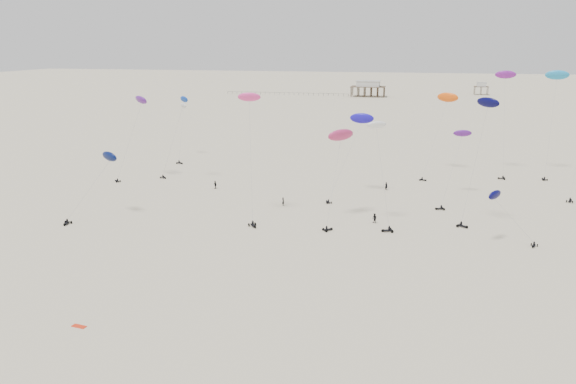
% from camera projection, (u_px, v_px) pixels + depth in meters
% --- Properties ---
extents(ground_plane, '(900.00, 900.00, 0.00)m').
position_uv_depth(ground_plane, '(357.00, 134.00, 206.64)').
color(ground_plane, '#C2B799').
extents(pavilion_main, '(21.00, 13.00, 9.80)m').
position_uv_depth(pavilion_main, '(368.00, 90.00, 348.88)').
color(pavilion_main, brown).
rests_on(pavilion_main, ground).
extents(pavilion_small, '(9.00, 7.00, 8.00)m').
position_uv_depth(pavilion_small, '(481.00, 89.00, 361.93)').
color(pavilion_small, brown).
rests_on(pavilion_small, ground).
extents(pier_fence, '(80.20, 0.20, 1.50)m').
position_uv_depth(pier_fence, '(287.00, 94.00, 361.19)').
color(pier_fence, black).
rests_on(pier_fence, ground).
extents(rig_0, '(8.23, 11.09, 13.85)m').
position_uv_depth(rig_0, '(100.00, 170.00, 106.79)').
color(rig_0, black).
rests_on(rig_0, ground).
extents(rig_2, '(7.37, 16.01, 18.96)m').
position_uv_depth(rig_2, '(457.00, 153.00, 119.37)').
color(rig_2, black).
rests_on(rig_2, ground).
extents(rig_3, '(9.05, 3.78, 9.87)m').
position_uv_depth(rig_3, '(504.00, 207.00, 92.84)').
color(rig_3, black).
rests_on(rig_3, ground).
extents(rig_4, '(6.39, 5.63, 23.62)m').
position_uv_depth(rig_4, '(481.00, 135.00, 99.24)').
color(rig_4, black).
rests_on(rig_4, ground).
extents(rig_5, '(6.24, 10.33, 23.90)m').
position_uv_depth(rig_5, '(250.00, 133.00, 104.11)').
color(rig_5, black).
rests_on(rig_5, ground).
extents(rig_6, '(8.83, 3.72, 20.42)m').
position_uv_depth(rig_6, '(178.00, 123.00, 135.56)').
color(rig_6, black).
rests_on(rig_6, ground).
extents(rig_7, '(9.12, 12.48, 19.36)m').
position_uv_depth(rig_7, '(358.00, 127.00, 121.63)').
color(rig_7, black).
rests_on(rig_7, ground).
extents(rig_8, '(6.46, 15.30, 18.77)m').
position_uv_depth(rig_8, '(182.00, 125.00, 161.61)').
color(rig_8, black).
rests_on(rig_8, ground).
extents(rig_9, '(6.35, 7.71, 19.25)m').
position_uv_depth(rig_9, '(381.00, 166.00, 100.32)').
color(rig_9, black).
rests_on(rig_9, ground).
extents(rig_10, '(5.18, 12.76, 26.65)m').
position_uv_depth(rig_10, '(505.00, 88.00, 141.74)').
color(rig_10, black).
rests_on(rig_10, ground).
extents(rig_11, '(9.05, 16.37, 22.67)m').
position_uv_depth(rig_11, '(446.00, 105.00, 143.04)').
color(rig_11, black).
rests_on(rig_11, ground).
extents(rig_12, '(6.34, 13.77, 26.95)m').
position_uv_depth(rig_12, '(556.00, 84.00, 140.82)').
color(rig_12, black).
rests_on(rig_12, ground).
extents(rig_13, '(5.71, 12.62, 17.97)m').
position_uv_depth(rig_13, '(339.00, 145.00, 103.86)').
color(rig_13, black).
rests_on(rig_13, ground).
extents(rig_14, '(8.32, 9.80, 20.73)m').
position_uv_depth(rig_14, '(139.00, 108.00, 135.65)').
color(rig_14, black).
rests_on(rig_14, ground).
extents(spectator_0, '(0.88, 0.90, 2.05)m').
position_uv_depth(spectator_0, '(283.00, 206.00, 116.11)').
color(spectator_0, black).
rests_on(spectator_0, ground).
extents(spectator_1, '(1.22, 1.16, 2.19)m').
position_uv_depth(spectator_1, '(374.00, 223.00, 104.78)').
color(spectator_1, black).
rests_on(spectator_1, ground).
extents(spectator_2, '(1.44, 1.31, 2.17)m').
position_uv_depth(spectator_2, '(215.00, 189.00, 129.57)').
color(spectator_2, black).
rests_on(spectator_2, ground).
extents(spectator_3, '(0.96, 0.84, 2.19)m').
position_uv_depth(spectator_3, '(386.00, 190.00, 128.33)').
color(spectator_3, black).
rests_on(spectator_3, ground).
extents(grounded_kite_b, '(1.88, 0.93, 0.07)m').
position_uv_depth(grounded_kite_b, '(79.00, 327.00, 66.62)').
color(grounded_kite_b, red).
rests_on(grounded_kite_b, ground).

